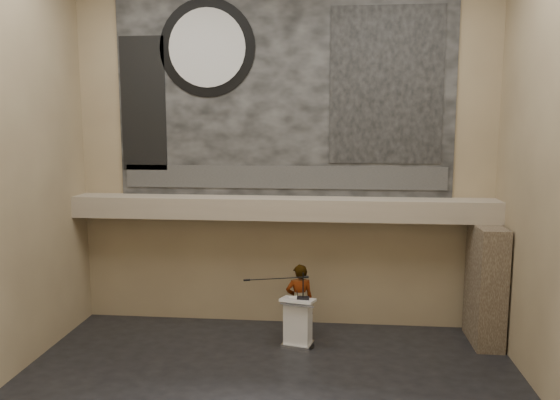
# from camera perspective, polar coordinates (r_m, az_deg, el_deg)

# --- Properties ---
(wall_back) EXTENTS (10.00, 0.02, 8.50)m
(wall_back) POSITION_cam_1_polar(r_m,az_deg,el_deg) (13.16, 0.34, 5.03)
(wall_back) COLOR #847154
(wall_back) RESTS_ON floor
(wall_front) EXTENTS (10.00, 0.02, 8.50)m
(wall_front) POSITION_cam_1_polar(r_m,az_deg,el_deg) (5.27, -7.55, 0.14)
(wall_front) COLOR #847154
(wall_front) RESTS_ON floor
(soffit) EXTENTS (10.00, 0.80, 0.50)m
(soffit) POSITION_cam_1_polar(r_m,az_deg,el_deg) (12.90, 0.17, -0.85)
(soffit) COLOR gray
(soffit) RESTS_ON wall_back
(sprinkler_left) EXTENTS (0.04, 0.04, 0.06)m
(sprinkler_left) POSITION_cam_1_polar(r_m,az_deg,el_deg) (13.14, -6.82, -1.97)
(sprinkler_left) COLOR #B2893D
(sprinkler_left) RESTS_ON soffit
(sprinkler_right) EXTENTS (0.04, 0.04, 0.06)m
(sprinkler_right) POSITION_cam_1_polar(r_m,az_deg,el_deg) (12.86, 8.61, -2.23)
(sprinkler_right) COLOR #B2893D
(sprinkler_right) RESTS_ON soffit
(banner) EXTENTS (8.00, 0.05, 5.00)m
(banner) POSITION_cam_1_polar(r_m,az_deg,el_deg) (13.12, 0.33, 11.35)
(banner) COLOR black
(banner) RESTS_ON wall_back
(banner_text_strip) EXTENTS (7.76, 0.02, 0.55)m
(banner_text_strip) POSITION_cam_1_polar(r_m,az_deg,el_deg) (13.13, 0.31, 2.40)
(banner_text_strip) COLOR #313131
(banner_text_strip) RESTS_ON banner
(banner_clock_rim) EXTENTS (2.30, 0.02, 2.30)m
(banner_clock_rim) POSITION_cam_1_polar(r_m,az_deg,el_deg) (13.46, -7.63, 15.48)
(banner_clock_rim) COLOR black
(banner_clock_rim) RESTS_ON banner
(banner_clock_face) EXTENTS (1.84, 0.02, 1.84)m
(banner_clock_face) POSITION_cam_1_polar(r_m,az_deg,el_deg) (13.44, -7.65, 15.49)
(banner_clock_face) COLOR silver
(banner_clock_face) RESTS_ON banner
(banner_building_print) EXTENTS (2.60, 0.02, 3.60)m
(banner_building_print) POSITION_cam_1_polar(r_m,az_deg,el_deg) (13.09, 11.06, 11.65)
(banner_building_print) COLOR black
(banner_building_print) RESTS_ON banner
(banner_brick_print) EXTENTS (1.10, 0.02, 3.20)m
(banner_brick_print) POSITION_cam_1_polar(r_m,az_deg,el_deg) (13.80, -14.10, 9.71)
(banner_brick_print) COLOR black
(banner_brick_print) RESTS_ON banner
(stone_pier) EXTENTS (0.60, 1.40, 2.70)m
(stone_pier) POSITION_cam_1_polar(r_m,az_deg,el_deg) (13.22, 20.69, -8.27)
(stone_pier) COLOR #46392B
(stone_pier) RESTS_ON floor
(lectern) EXTENTS (0.82, 0.67, 1.14)m
(lectern) POSITION_cam_1_polar(r_m,az_deg,el_deg) (12.45, 1.88, -12.63)
(lectern) COLOR silver
(lectern) RESTS_ON floor
(binder) EXTENTS (0.27, 0.22, 0.04)m
(binder) POSITION_cam_1_polar(r_m,az_deg,el_deg) (12.23, 2.43, -10.22)
(binder) COLOR black
(binder) RESTS_ON lectern
(papers) EXTENTS (0.31, 0.36, 0.00)m
(papers) POSITION_cam_1_polar(r_m,az_deg,el_deg) (12.27, 1.56, -10.22)
(papers) COLOR silver
(papers) RESTS_ON lectern
(speaker_person) EXTENTS (0.70, 0.52, 1.74)m
(speaker_person) POSITION_cam_1_polar(r_m,az_deg,el_deg) (12.81, 2.06, -10.51)
(speaker_person) COLOR beige
(speaker_person) RESTS_ON floor
(mic_stand) EXTENTS (1.53, 0.63, 1.69)m
(mic_stand) POSITION_cam_1_polar(r_m,az_deg,el_deg) (12.53, 2.17, -13.90)
(mic_stand) COLOR black
(mic_stand) RESTS_ON floor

